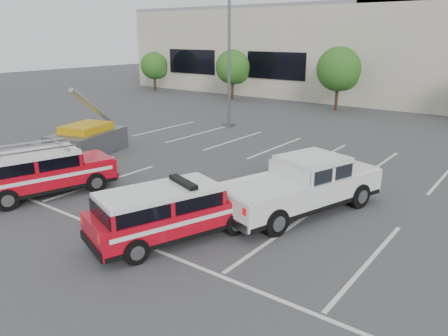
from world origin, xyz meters
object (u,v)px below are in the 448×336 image
Objects in this scene: tree_far_left at (155,67)px; tree_mid_left at (340,71)px; utility_rig at (84,140)px; convention_building at (444,46)px; tree_left at (234,68)px; fire_chief_suv at (172,216)px; light_pole_left at (229,43)px; white_pickup at (301,190)px; ladder_suv at (43,175)px.

tree_far_left is 20.01m from tree_mid_left.
tree_mid_left is 20.51m from utility_rig.
utility_rig is at bearing -108.48° from convention_building.
convention_building reaches higher than utility_rig.
tree_left is (10.00, 0.00, 0.27)m from tree_far_left.
tree_mid_left is at bearing 0.00° from tree_left.
fire_chief_suv is 10.89m from utility_rig.
convention_building is 34.11m from fire_chief_suv.
utility_rig is (-1.72, -9.75, -4.52)m from light_pole_left.
tree_far_left reaches higher than utility_rig.
white_pickup is (7.23, -19.96, -2.31)m from tree_mid_left.
light_pole_left is at bearing 65.02° from utility_rig.
ladder_suv is (-6.32, -0.21, 0.05)m from fire_chief_suv.
tree_mid_left is at bearing 72.90° from light_pole_left.
light_pole_left is at bearing -112.39° from convention_building.
fire_chief_suv is 1.01× the size of ladder_suv.
convention_building reaches higher than fire_chief_suv.
tree_mid_left reaches higher than tree_left.
utility_rig is (-12.04, 0.16, -0.06)m from white_pickup.
utility_rig is at bearing -163.20° from white_pickup.
white_pickup is (10.32, -9.91, -4.46)m from light_pole_left.
tree_mid_left reaches higher than utility_rig.
fire_chief_suv is at bearing -59.35° from light_pole_left.
fire_chief_suv is at bearing -89.79° from convention_building.
ladder_suv is (-6.20, -34.09, -3.96)m from convention_building.
tree_left is at bearing 89.70° from utility_rig.
convention_building is 18.11m from tree_left.
tree_left is 0.91× the size of tree_mid_left.
convention_building reaches higher than tree_far_left.
light_pole_left is (6.91, -10.05, 2.41)m from tree_left.
white_pickup reaches higher than fire_chief_suv.
tree_left is 25.92m from ladder_suv.
convention_building is 13.58× the size of tree_left.
tree_far_left is (-25.09, -9.82, -2.22)m from convention_building.
utility_rig is at bearing 176.31° from fire_chief_suv.
tree_mid_left is at bearing 61.35° from utility_rig.
tree_left is at bearing -180.00° from tree_mid_left.
tree_mid_left is 24.73m from fire_chief_suv.
tree_left is at bearing 124.52° from light_pole_left.
tree_far_left is 0.78× the size of ladder_suv.
tree_mid_left is at bearing 121.57° from fire_chief_suv.
utility_rig is (-3.70, 4.47, -0.09)m from ladder_suv.
light_pole_left reaches higher than tree_mid_left.
convention_building is 12.38× the size of tree_mid_left.
tree_far_left reaches higher than white_pickup.
ladder_suv is (18.89, -24.27, -1.74)m from tree_far_left.
ladder_suv is (-8.34, -4.31, 0.03)m from white_pickup.
ladder_suv is (8.89, -24.27, -2.01)m from tree_left.
ladder_suv is at bearing -158.74° from fire_chief_suv.
convention_building is at bearing 67.61° from light_pole_left.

